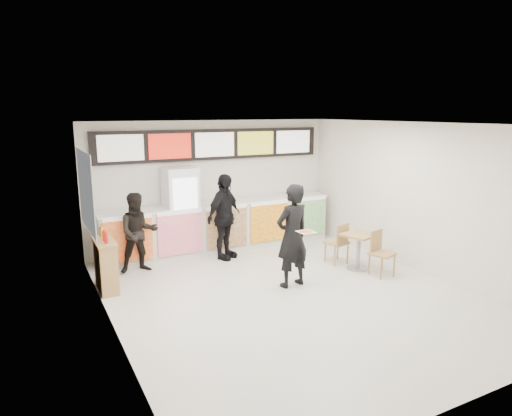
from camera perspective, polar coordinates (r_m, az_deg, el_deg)
floor at (r=8.25m, az=4.23°, el=-10.87°), size 7.00×7.00×0.00m
ceiling at (r=7.61m, az=4.59°, el=10.43°), size 7.00×7.00×0.00m
wall_back at (r=10.87m, az=-5.37°, el=2.95°), size 6.00×0.00×6.00m
wall_left at (r=6.75m, az=-17.82°, el=-3.22°), size 0.00×7.00×7.00m
wall_right at (r=9.69m, az=19.66°, el=1.18°), size 0.00×7.00×7.00m
service_counter at (r=10.69m, az=-4.44°, el=-2.27°), size 5.56×0.77×1.14m
menu_board at (r=10.68m, az=-5.29°, el=7.92°), size 5.50×0.14×0.70m
drinks_fridge at (r=10.29m, az=-9.31°, el=-0.51°), size 0.70×0.67×2.00m
mirror_panel at (r=9.08m, az=-20.53°, el=2.02°), size 0.01×2.00×1.50m
customer_main at (r=8.40m, az=4.56°, el=-3.49°), size 0.76×0.56×1.93m
customer_left at (r=9.46m, az=-14.49°, el=-3.02°), size 0.82×0.65×1.63m
customer_mid at (r=9.97m, az=-4.00°, el=-1.12°), size 1.18×0.97×1.89m
pizza_slice at (r=7.98m, az=6.29°, el=-2.93°), size 0.36×0.36×0.02m
cafe_table at (r=9.62m, az=12.71°, el=-4.50°), size 0.83×1.57×0.89m
condiment_ledge at (r=8.75m, az=-18.26°, el=-6.75°), size 0.34×0.84×1.12m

